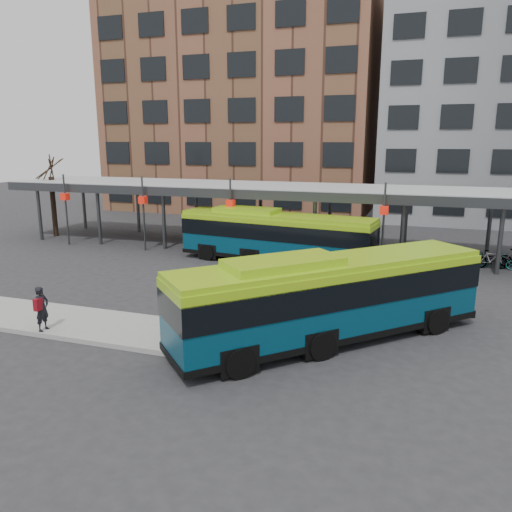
{
  "coord_description": "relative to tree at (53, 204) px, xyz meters",
  "views": [
    {
      "loc": [
        7.96,
        -18.14,
        7.05
      ],
      "look_at": [
        0.82,
        3.15,
        1.8
      ],
      "focal_mm": 35.0,
      "sensor_mm": 36.0,
      "label": 1
    }
  ],
  "objects": [
    {
      "name": "boarding_island",
      "position": [
        12.5,
        -15.0,
        -2.34
      ],
      "size": [
        14.0,
        3.0,
        0.18
      ],
      "primitive_type": "cube",
      "color": "gray",
      "rests_on": "ground"
    },
    {
      "name": "bus_rear",
      "position": [
        18.0,
        -2.86,
        -0.79
      ],
      "size": [
        11.65,
        3.9,
        3.15
      ],
      "rotation": [
        0.0,
        0.0,
        -0.13
      ],
      "color": "#07374D",
      "rests_on": "ground"
    },
    {
      "name": "bike_rack",
      "position": [
        30.91,
        -0.08,
        -1.96
      ],
      "size": [
        5.92,
        1.49,
        1.08
      ],
      "color": "slate",
      "rests_on": "ground"
    },
    {
      "name": "bus_front",
      "position": [
        23.11,
        -13.42,
        -0.74
      ],
      "size": [
        10.12,
        10.09,
        3.25
      ],
      "rotation": [
        0.0,
        0.0,
        0.78
      ],
      "color": "#07374D",
      "rests_on": "ground"
    },
    {
      "name": "building_brick",
      "position": [
        8.0,
        20.0,
        8.57
      ],
      "size": [
        26.0,
        14.0,
        22.0
      ],
      "primitive_type": "cube",
      "color": "brown",
      "rests_on": "ground"
    },
    {
      "name": "tree",
      "position": [
        0.0,
        0.0,
        0.0
      ],
      "size": [
        1.64,
        1.64,
        5.6
      ],
      "color": "black",
      "rests_on": "ground"
    },
    {
      "name": "pedestrian",
      "position": [
        13.01,
        -16.21,
        -1.41
      ],
      "size": [
        0.41,
        0.65,
        1.67
      ],
      "rotation": [
        0.0,
        0.0,
        1.59
      ],
      "color": "black",
      "rests_on": "boarding_island"
    },
    {
      "name": "canopy",
      "position": [
        17.94,
        0.87,
        1.47
      ],
      "size": [
        40.0,
        6.53,
        4.8
      ],
      "color": "#999B9E",
      "rests_on": "ground"
    },
    {
      "name": "ground",
      "position": [
        18.0,
        -12.0,
        -2.43
      ],
      "size": [
        120.0,
        120.0,
        0.0
      ],
      "primitive_type": "plane",
      "color": "#28282B",
      "rests_on": "ground"
    }
  ]
}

